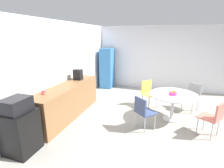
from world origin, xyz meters
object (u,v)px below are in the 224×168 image
object	(u,v)px
locker_cabinet	(107,68)
chair_yellow	(148,91)
mug_white	(43,92)
microwave	(16,105)
chair_navy	(143,110)
mini_fridge	(21,132)
fruit_bowl	(173,93)
chair_gray	(193,94)
round_table	(173,98)
chair_coral	(214,116)
coffee_maker	(78,75)

from	to	relation	value
locker_cabinet	chair_yellow	world-z (taller)	locker_cabinet
mug_white	microwave	bearing A→B (deg)	-174.00
chair_navy	mug_white	size ratio (longest dim) A/B	6.43
mini_fridge	fruit_bowl	bearing A→B (deg)	-50.91
chair_gray	mug_white	bearing A→B (deg)	124.02
round_table	chair_coral	xyz separation A→B (m)	(-0.59, -0.84, -0.09)
chair_navy	coffee_maker	world-z (taller)	coffee_maker
round_table	mug_white	bearing A→B (deg)	117.23
chair_coral	chair_gray	bearing A→B (deg)	10.39
mini_fridge	mug_white	bearing A→B (deg)	6.00
chair_yellow	fruit_bowl	world-z (taller)	fruit_bowl
round_table	chair_navy	bearing A→B (deg)	138.69
locker_cabinet	round_table	distance (m)	3.56
mini_fridge	microwave	size ratio (longest dim) A/B	1.78
chair_navy	chair_yellow	bearing A→B (deg)	2.08
microwave	locker_cabinet	distance (m)	4.63
chair_navy	fruit_bowl	world-z (taller)	fruit_bowl
locker_cabinet	mug_white	size ratio (longest dim) A/B	13.12
locker_cabinet	coffee_maker	xyz separation A→B (m)	(-2.35, 0.10, 0.21)
mini_fridge	chair_gray	bearing A→B (deg)	-46.83
round_table	chair_gray	size ratio (longest dim) A/B	1.48
locker_cabinet	chair_navy	distance (m)	3.71
microwave	round_table	size ratio (longest dim) A/B	0.39
fruit_bowl	chair_navy	bearing A→B (deg)	137.41
microwave	coffee_maker	bearing A→B (deg)	0.00
fruit_bowl	microwave	bearing A→B (deg)	129.09
locker_cabinet	chair_navy	bearing A→B (deg)	-147.14
microwave	locker_cabinet	world-z (taller)	locker_cabinet
chair_gray	fruit_bowl	world-z (taller)	fruit_bowl
microwave	chair_navy	distance (m)	2.64
locker_cabinet	chair_coral	xyz separation A→B (m)	(-2.92, -3.53, -0.32)
chair_gray	chair_coral	world-z (taller)	same
locker_cabinet	chair_gray	size ratio (longest dim) A/B	2.04
microwave	chair_yellow	distance (m)	3.68
fruit_bowl	coffee_maker	xyz separation A→B (m)	(0.04, 2.76, 0.28)
chair_gray	chair_navy	world-z (taller)	same
chair_yellow	chair_navy	world-z (taller)	same
microwave	chair_coral	world-z (taller)	microwave
microwave	fruit_bowl	size ratio (longest dim) A/B	2.34
round_table	chair_coral	distance (m)	1.03
round_table	coffee_maker	distance (m)	2.82
coffee_maker	round_table	bearing A→B (deg)	-89.53
microwave	chair_gray	world-z (taller)	microwave
mini_fridge	chair_gray	world-z (taller)	mini_fridge
locker_cabinet	chair_yellow	bearing A→B (deg)	-129.47
chair_gray	chair_coral	xyz separation A→B (m)	(-1.44, -0.26, 0.00)
microwave	mug_white	bearing A→B (deg)	6.00
chair_yellow	mug_white	xyz separation A→B (m)	(-2.20, 2.14, 0.43)
chair_gray	chair_yellow	xyz separation A→B (m)	(-0.13, 1.31, 0.00)
locker_cabinet	chair_coral	size ratio (longest dim) A/B	2.04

